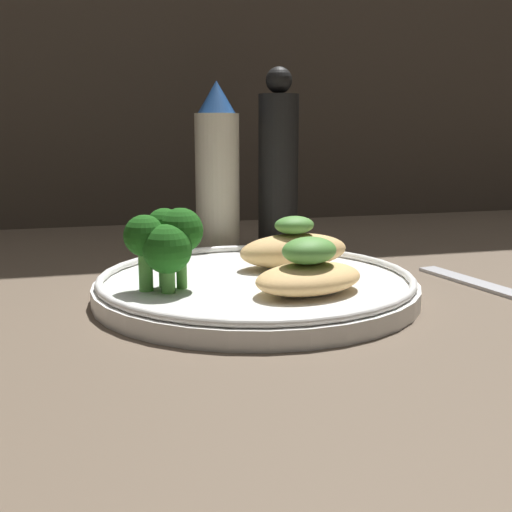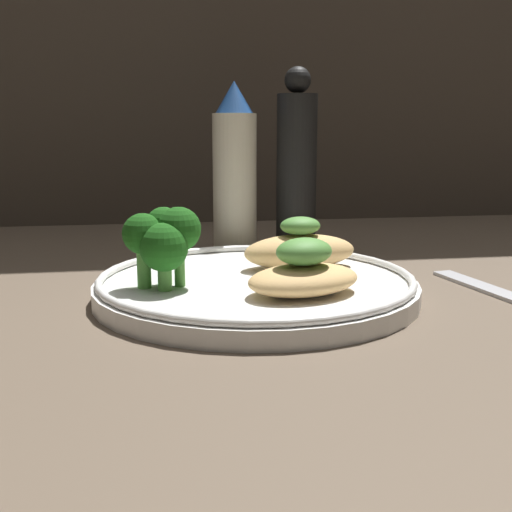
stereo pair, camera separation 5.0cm
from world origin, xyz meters
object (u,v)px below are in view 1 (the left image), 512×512
Objects in this scene: sauce_bottle at (217,174)px; pepper_grinder at (278,169)px; plate at (256,286)px; broccoli_bunch at (165,240)px.

pepper_grinder is (6.58, 0.00, 0.40)cm from sauce_bottle.
sauce_bottle reaches higher than plate.
pepper_grinder reaches higher than sauce_bottle.
broccoli_bunch reaches higher than plate.
plate is 1.32× the size of pepper_grinder.
sauce_bottle is (0.60, 17.68, 7.58)cm from plate.
pepper_grinder reaches higher than plate.
pepper_grinder is at bearing 52.41° from broccoli_bunch.
broccoli_bunch is (-7.20, -0.99, 4.22)cm from plate.
plate is at bearing -91.95° from sauce_bottle.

